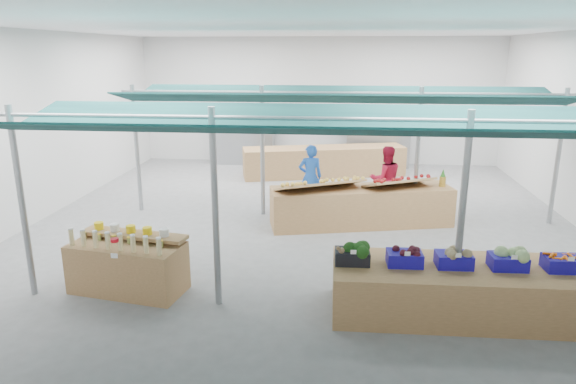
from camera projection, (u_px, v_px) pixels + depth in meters
The scene contains 23 objects.
floor at pixel (304, 222), 11.62m from camera, with size 13.00×13.00×0.00m, color slate.
hall at pixel (309, 98), 12.29m from camera, with size 13.00×13.00×13.00m.
pole_grid at pixel (338, 160), 9.38m from camera, with size 10.00×4.60×3.00m.
awnings at pixel (339, 107), 9.12m from camera, with size 9.50×7.08×0.30m.
back_shelving_left at pixel (244, 135), 17.36m from camera, with size 2.00×0.50×2.00m, color #B23F33.
back_shelving_right at pixel (378, 137), 16.90m from camera, with size 2.00×0.50×2.00m, color #B23F33.
bottle_shelf at pixel (129, 264), 8.22m from camera, with size 1.91×1.35×1.08m.
veg_counter at pixel (466, 291), 7.46m from camera, with size 3.86×1.29×0.75m, color olive.
fruit_counter at pixel (361, 206), 11.32m from camera, with size 3.97×0.95×0.85m, color olive.
far_counter at pixel (324, 161), 15.82m from camera, with size 4.95×0.99×0.89m, color olive.
crate_stack at pixel (515, 312), 7.02m from camera, with size 0.49×0.34×0.58m, color #160D95.
vendor_left at pixel (310, 177), 12.40m from camera, with size 0.58×0.38×1.59m, color blue.
vendor_right at pixel (386, 179), 12.22m from camera, with size 0.77×0.60×1.59m, color #B01533.
crate_broccoli at pixel (352, 253), 7.45m from camera, with size 0.51×0.41×0.35m.
crate_beets at pixel (405, 256), 7.40m from camera, with size 0.51×0.41×0.29m.
crate_celeriac at pixel (454, 257), 7.34m from camera, with size 0.51×0.41×0.31m.
crate_cabbage at pixel (508, 258), 7.27m from camera, with size 0.51×0.41×0.35m.
crate_carrots at pixel (563, 263), 7.22m from camera, with size 0.51×0.41×0.29m.
sparrow at pixel (341, 250), 7.31m from camera, with size 0.12×0.09×0.11m.
pole_ribbon at pixel (115, 242), 7.42m from camera, with size 0.12×0.12×0.28m.
apple_heap_yellow at pixel (320, 183), 10.96m from camera, with size 2.01×1.48×0.27m.
apple_heap_red at pixel (399, 180), 11.17m from camera, with size 1.65×1.30×0.27m.
pineapple at pixel (443, 178), 11.29m from camera, with size 0.14×0.14×0.39m.
Camera 1 is at (0.81, -10.99, 3.74)m, focal length 32.00 mm.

